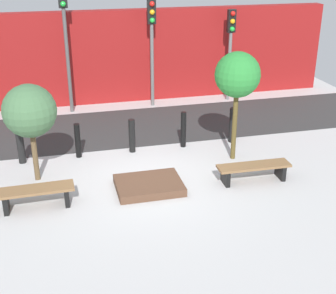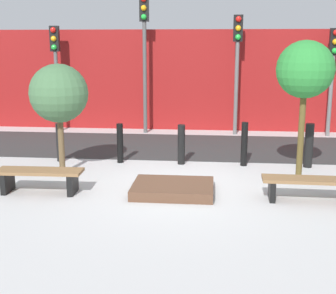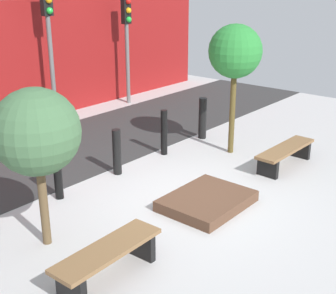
{
  "view_description": "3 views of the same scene",
  "coord_description": "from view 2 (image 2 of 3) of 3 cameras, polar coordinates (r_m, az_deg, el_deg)",
  "views": [
    {
      "loc": [
        -1.9,
        -9.83,
        5.24
      ],
      "look_at": [
        0.48,
        -0.3,
        0.98
      ],
      "focal_mm": 50.0,
      "sensor_mm": 36.0,
      "label": 1
    },
    {
      "loc": [
        0.73,
        -8.82,
        2.79
      ],
      "look_at": [
        -0.17,
        0.38,
        0.73
      ],
      "focal_mm": 50.0,
      "sensor_mm": 36.0,
      "label": 2
    },
    {
      "loc": [
        -6.04,
        -4.55,
        3.76
      ],
      "look_at": [
        -0.23,
        0.31,
        1.0
      ],
      "focal_mm": 50.0,
      "sensor_mm": 36.0,
      "label": 3
    }
  ],
  "objects": [
    {
      "name": "ground_plane",
      "position": [
        9.28,
        0.82,
        -4.92
      ],
      "size": [
        18.0,
        18.0,
        0.0
      ],
      "primitive_type": "plane",
      "color": "#B3B3B3"
    },
    {
      "name": "road_strip",
      "position": [
        12.87,
        2.21,
        0.07
      ],
      "size": [
        18.0,
        3.29,
        0.01
      ],
      "primitive_type": "cube",
      "color": "#303030",
      "rests_on": "ground"
    },
    {
      "name": "building_facade",
      "position": [
        15.42,
        2.89,
        8.15
      ],
      "size": [
        16.2,
        0.5,
        3.21
      ],
      "primitive_type": "cube",
      "color": "maroon",
      "rests_on": "ground"
    },
    {
      "name": "bench_left",
      "position": [
        9.2,
        -15.39,
        -3.47
      ],
      "size": [
        1.64,
        0.51,
        0.45
      ],
      "rotation": [
        0.0,
        0.0,
        0.02
      ],
      "color": "black",
      "rests_on": "ground"
    },
    {
      "name": "bench_right",
      "position": [
        8.79,
        17.17,
        -4.41
      ],
      "size": [
        1.78,
        0.48,
        0.43
      ],
      "rotation": [
        0.0,
        0.0,
        -0.02
      ],
      "color": "black",
      "rests_on": "ground"
    },
    {
      "name": "planter_bed",
      "position": [
        8.89,
        0.61,
        -5.08
      ],
      "size": [
        1.52,
        1.18,
        0.19
      ],
      "primitive_type": "cube",
      "color": "brown",
      "rests_on": "ground"
    },
    {
      "name": "tree_behind_left_bench",
      "position": [
        10.17,
        -13.18,
        6.33
      ],
      "size": [
        1.24,
        1.24,
        2.37
      ],
      "color": "brown",
      "rests_on": "ground"
    },
    {
      "name": "tree_behind_right_bench",
      "position": [
        9.76,
        16.37,
        8.92
      ],
      "size": [
        1.15,
        1.15,
        2.85
      ],
      "color": "#51421F",
      "rests_on": "ground"
    },
    {
      "name": "bollard_far_left",
      "position": [
        11.5,
        -13.0,
        0.55
      ],
      "size": [
        0.19,
        0.19,
        0.92
      ],
      "primitive_type": "cylinder",
      "color": "black",
      "rests_on": "ground"
    },
    {
      "name": "bollard_left",
      "position": [
        11.12,
        -5.87,
        0.47
      ],
      "size": [
        0.15,
        0.15,
        0.94
      ],
      "primitive_type": "cylinder",
      "color": "black",
      "rests_on": "ground"
    },
    {
      "name": "bollard_center",
      "position": [
        10.93,
        1.63,
        0.31
      ],
      "size": [
        0.17,
        0.17,
        0.94
      ],
      "primitive_type": "cylinder",
      "color": "black",
      "rests_on": "ground"
    },
    {
      "name": "bollard_right",
      "position": [
        10.92,
        9.28,
        0.36
      ],
      "size": [
        0.15,
        0.15,
        1.02
      ],
      "primitive_type": "cylinder",
      "color": "black",
      "rests_on": "ground"
    },
    {
      "name": "bollard_far_right",
      "position": [
        11.11,
        16.79,
        0.18
      ],
      "size": [
        0.2,
        0.2,
        1.01
      ],
      "primitive_type": "cylinder",
      "color": "black",
      "rests_on": "ground"
    },
    {
      "name": "traffic_light_west",
      "position": [
        15.31,
        -13.55,
        10.4
      ],
      "size": [
        0.28,
        0.27,
        3.31
      ],
      "color": "#545454",
      "rests_on": "ground"
    },
    {
      "name": "traffic_light_mid_west",
      "position": [
        14.64,
        -2.89,
        12.88
      ],
      "size": [
        0.28,
        0.27,
        4.2
      ],
      "color": "#4F4F4F",
      "rests_on": "ground"
    },
    {
      "name": "traffic_light_mid_east",
      "position": [
        14.49,
        8.45,
        11.27
      ],
      "size": [
        0.28,
        0.27,
        3.61
      ],
      "color": "#606060",
      "rests_on": "ground"
    },
    {
      "name": "traffic_light_east",
      "position": [
        14.9,
        19.48,
        9.74
      ],
      "size": [
        0.28,
        0.27,
        3.21
      ],
      "color": "slate",
      "rests_on": "ground"
    }
  ]
}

